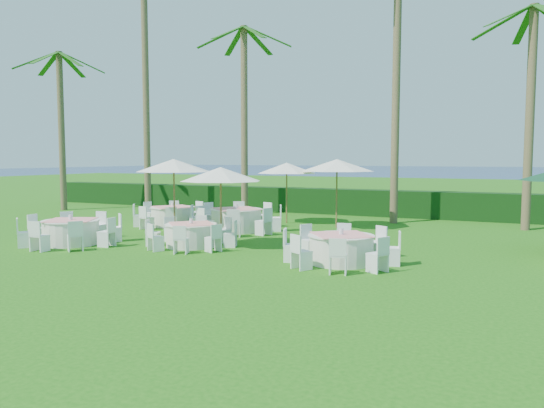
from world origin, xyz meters
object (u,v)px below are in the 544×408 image
Objects in this scene: banquet_table_a at (71,231)px; banquet_table_d at (173,216)px; banquet_table_b at (191,234)px; umbrella_d at (337,165)px; umbrella_c at (287,168)px; banquet_table_c at (341,248)px; umbrella_b at (221,174)px; umbrella_a at (174,165)px; banquet_table_e at (236,219)px.

banquet_table_d is at bearing 87.42° from banquet_table_a.
banquet_table_b is 6.87m from umbrella_d.
banquet_table_d is 4.98m from umbrella_c.
banquet_table_c is at bearing -6.36° from banquet_table_b.
banquet_table_a is at bearing -117.04° from umbrella_c.
banquet_table_c is at bearing -10.85° from umbrella_b.
banquet_table_c is at bearing -21.54° from umbrella_a.
banquet_table_e is at bearing 56.10° from banquet_table_a.
umbrella_d is (1.71, 5.79, 0.20)m from umbrella_b.
umbrella_c is 0.87× the size of umbrella_d.
banquet_table_b is (3.63, 1.25, -0.04)m from banquet_table_a.
banquet_table_c is 8.62m from umbrella_c.
umbrella_d is at bearing 66.40° from banquet_table_b.
umbrella_b is 6.04m from umbrella_d.
umbrella_c is (-4.60, 7.04, 1.88)m from banquet_table_c.
banquet_table_d is (-8.33, 4.32, 0.01)m from banquet_table_c.
umbrella_d is (6.26, 7.27, 2.00)m from banquet_table_a.
banquet_table_b is 1.09× the size of umbrella_c.
umbrella_b is at bearing -33.06° from umbrella_a.
banquet_table_a is 8.58m from banquet_table_c.
umbrella_a is at bearing -145.65° from banquet_table_e.
umbrella_b is at bearing -106.40° from umbrella_d.
banquet_table_b is 0.89× the size of banquet_table_d.
umbrella_c reaches higher than banquet_table_d.
umbrella_b reaches higher than banquet_table_a.
umbrella_d reaches higher than banquet_table_e.
umbrella_a is (-2.25, 2.28, 2.05)m from banquet_table_b.
umbrella_d is at bearing 39.14° from banquet_table_e.
umbrella_b is 0.98× the size of umbrella_c.
banquet_table_c is 0.90× the size of banquet_table_e.
umbrella_a reaches higher than banquet_table_b.
umbrella_b is at bearing 17.93° from banquet_table_a.
umbrella_d is at bearing 20.37° from banquet_table_d.
umbrella_c is at bearing 168.28° from umbrella_d.
banquet_table_a reaches higher than banquet_table_d.
umbrella_a is (-1.85, -1.26, 1.98)m from banquet_table_e.
banquet_table_e reaches higher than banquet_table_b.
umbrella_c is (0.32, 6.49, 1.90)m from banquet_table_b.
banquet_table_c is 1.10× the size of umbrella_a.
banquet_table_c is at bearing -70.71° from umbrella_d.
umbrella_b is (3.17, -2.06, -0.21)m from umbrella_a.
umbrella_c reaches higher than banquet_table_e.
umbrella_d is at bearing 49.27° from banquet_table_a.
umbrella_a reaches higher than banquet_table_d.
umbrella_c is (2.57, 4.21, -0.14)m from umbrella_a.
banquet_table_b is at bearing -113.60° from umbrella_d.
umbrella_a is (-7.17, 2.83, 2.03)m from banquet_table_c.
umbrella_b is (4.55, 1.47, 1.80)m from banquet_table_a.
banquet_table_e reaches higher than banquet_table_a.
banquet_table_b is at bearing 173.64° from banquet_table_c.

